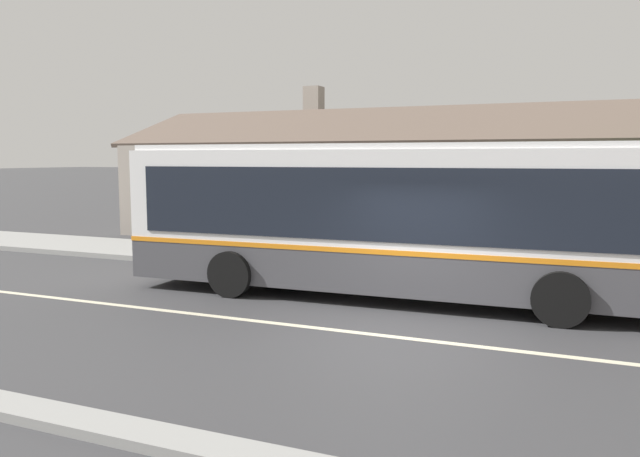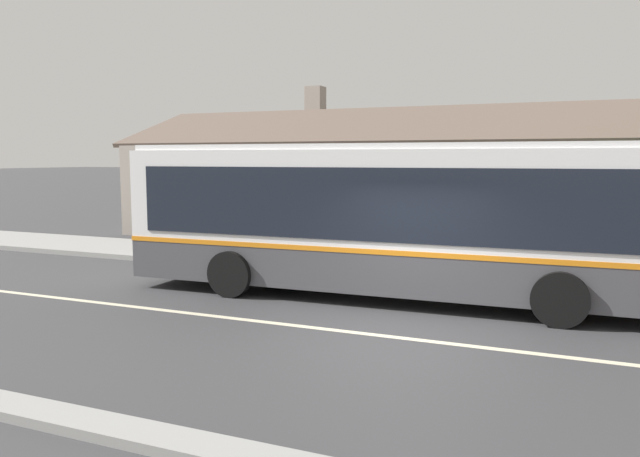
{
  "view_description": "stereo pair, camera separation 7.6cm",
  "coord_description": "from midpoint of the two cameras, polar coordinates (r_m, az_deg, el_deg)",
  "views": [
    {
      "loc": [
        2.81,
        -9.82,
        2.98
      ],
      "look_at": [
        -2.59,
        2.95,
        1.4
      ],
      "focal_mm": 35.0,
      "sensor_mm": 36.0,
      "label": 1
    },
    {
      "loc": [
        2.88,
        -9.79,
        2.98
      ],
      "look_at": [
        -2.59,
        2.95,
        1.4
      ],
      "focal_mm": 35.0,
      "sensor_mm": 36.0,
      "label": 2
    }
  ],
  "objects": [
    {
      "name": "lane_divider_stripe",
      "position": [
        10.63,
        6.55,
        -9.8
      ],
      "size": [
        60.0,
        0.16,
        0.01
      ],
      "primitive_type": "cube",
      "color": "beige",
      "rests_on": "ground"
    },
    {
      "name": "bench_down_street",
      "position": [
        16.57,
        0.82,
        -1.9
      ],
      "size": [
        1.57,
        0.51,
        0.94
      ],
      "color": "brown",
      "rests_on": "sidewalk_far"
    },
    {
      "name": "bench_by_building",
      "position": [
        18.79,
        -11.54,
        -0.99
      ],
      "size": [
        1.85,
        0.51,
        0.94
      ],
      "color": "brown",
      "rests_on": "sidewalk_far"
    },
    {
      "name": "sidewalk_far",
      "position": [
        16.32,
        12.53,
        -3.92
      ],
      "size": [
        60.0,
        3.0,
        0.15
      ],
      "primitive_type": "cube",
      "color": "gray",
      "rests_on": "ground"
    },
    {
      "name": "transit_bus",
      "position": [
        13.33,
        6.07,
        1.16
      ],
      "size": [
        11.46,
        3.01,
        3.26
      ],
      "color": "#47474C",
      "rests_on": "ground"
    },
    {
      "name": "ground_plane",
      "position": [
        10.63,
        6.55,
        -9.82
      ],
      "size": [
        300.0,
        300.0,
        0.0
      ],
      "primitive_type": "plane",
      "color": "#38383A"
    },
    {
      "name": "community_building",
      "position": [
        23.86,
        14.41,
        3.54
      ],
      "size": [
        26.59,
        9.09,
        5.96
      ],
      "color": "gray",
      "rests_on": "ground"
    }
  ]
}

